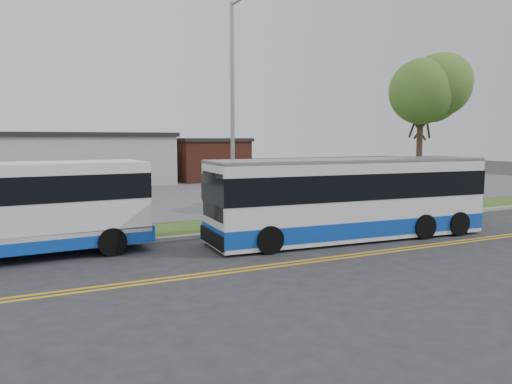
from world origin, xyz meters
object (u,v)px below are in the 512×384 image
tree_east (421,94)px  transit_bus (349,198)px  shuttle_bus (43,206)px  parked_car_a (116,189)px  streetlight_near (233,107)px

tree_east → transit_bus: size_ratio=0.74×
shuttle_bus → transit_bus: size_ratio=0.72×
tree_east → shuttle_bus: 19.48m
tree_east → transit_bus: (-8.02, -4.60, -4.64)m
tree_east → parked_car_a: size_ratio=1.83×
streetlight_near → parked_car_a: 11.96m
transit_bus → parked_car_a: bearing=115.6°
transit_bus → shuttle_bus: bearing=172.0°
tree_east → transit_bus: 10.35m
tree_east → parked_car_a: tree_east is taller
tree_east → streetlight_near: streetlight_near is taller
streetlight_near → shuttle_bus: streetlight_near is taller
parked_car_a → streetlight_near: bearing=-75.6°
transit_bus → parked_car_a: (-6.00, 15.04, -0.72)m
shuttle_bus → tree_east: bearing=4.1°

